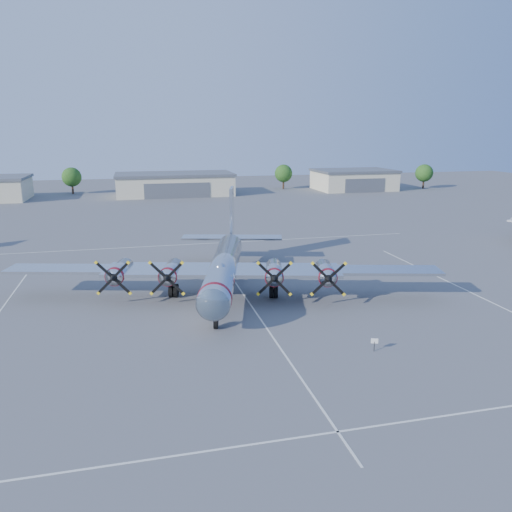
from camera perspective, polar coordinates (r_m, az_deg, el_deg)
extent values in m
plane|color=#535355|center=(47.41, -1.03, -5.01)|extent=(260.00, 260.00, 0.00)
cube|color=silver|center=(42.84, 0.45, -7.14)|extent=(0.15, 40.00, 0.01)
cube|color=silver|center=(52.43, 24.54, -4.43)|extent=(0.15, 40.00, 0.01)
cube|color=silver|center=(28.42, 9.33, -19.21)|extent=(60.00, 0.15, 0.01)
cube|color=silver|center=(71.12, -5.45, 1.45)|extent=(60.00, 0.15, 0.01)
cube|color=beige|center=(126.77, -9.27, 8.00)|extent=(28.00, 14.00, 4.80)
cube|color=slate|center=(126.52, -9.32, 9.21)|extent=(28.60, 14.60, 0.60)
cube|color=slate|center=(119.85, -8.98, 7.37)|extent=(15.40, 0.20, 3.60)
cube|color=beige|center=(138.97, 11.08, 8.44)|extent=(20.00, 14.00, 4.80)
cube|color=slate|center=(138.74, 11.14, 9.55)|extent=(20.60, 14.60, 0.60)
cube|color=slate|center=(132.68, 12.34, 7.86)|extent=(11.00, 0.20, 3.60)
cylinder|color=#382619|center=(135.32, -20.22, 7.27)|extent=(0.50, 0.50, 2.80)
sphere|color=#223F12|center=(135.05, -20.32, 8.46)|extent=(4.80, 4.80, 4.80)
cylinder|color=#382619|center=(138.31, 3.15, 8.24)|extent=(0.50, 0.50, 2.80)
sphere|color=#223F12|center=(138.05, 3.16, 9.41)|extent=(4.80, 4.80, 4.80)
cylinder|color=#382619|center=(146.80, 18.58, 7.87)|extent=(0.50, 0.50, 2.80)
sphere|color=#223F12|center=(146.55, 18.67, 8.98)|extent=(4.80, 4.80, 4.80)
cylinder|color=black|center=(37.68, 13.36, -10.01)|extent=(0.06, 0.06, 0.75)
cube|color=white|center=(37.51, 13.40, -9.42)|extent=(0.50, 0.21, 0.38)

